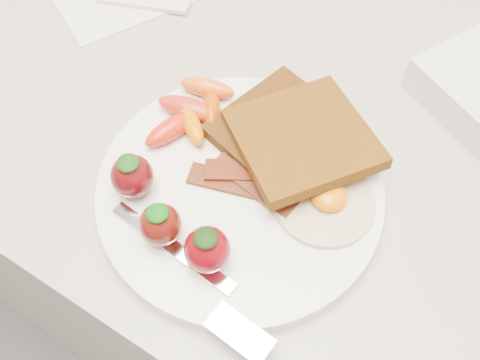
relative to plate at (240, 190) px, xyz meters
The scene contains 9 objects.
counter 0.48m from the plate, 102.56° to the left, with size 2.00×0.60×0.90m, color gray.
plate is the anchor object (origin of this frame).
toast_lower 0.07m from the plate, 84.74° to the left, with size 0.12×0.12×0.01m, color #341F0A.
toast_upper 0.08m from the plate, 65.71° to the left, with size 0.12×0.12×0.01m, color #39240C.
fried_egg 0.08m from the plate, 18.91° to the left, with size 0.10×0.10×0.02m.
bacon_strips 0.02m from the plate, 62.83° to the left, with size 0.11×0.07×0.01m.
baby_carrots 0.10m from the plate, 152.30° to the left, with size 0.08×0.11×0.02m.
strawberries 0.08m from the plate, 113.96° to the right, with size 0.14×0.06×0.05m.
fork 0.10m from the plate, 76.30° to the right, with size 0.18×0.06×0.00m.
Camera 1 is at (0.16, 1.35, 1.35)m, focal length 40.00 mm.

